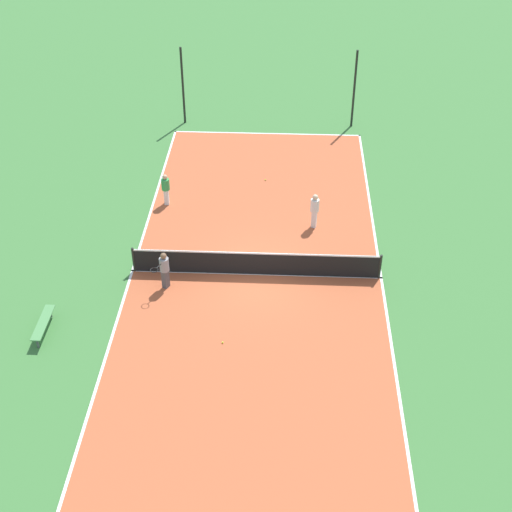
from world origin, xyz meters
name	(u,v)px	position (x,y,z in m)	size (l,w,h in m)	color
ground_plane	(256,275)	(0.00, 0.00, 0.00)	(80.00, 80.00, 0.00)	#3D7538
court_surface	(256,274)	(0.00, 0.00, 0.01)	(9.83, 24.42, 0.02)	#B75633
tennis_net	(256,263)	(0.00, 0.00, 0.57)	(9.63, 0.10, 1.08)	black
bench	(43,323)	(-7.29, -3.64, 0.39)	(0.36, 1.88, 0.45)	#4C8C4C
player_far_green	(166,188)	(-4.24, 4.98, 0.86)	(0.38, 0.38, 1.48)	white
player_far_white	(315,209)	(2.31, 3.45, 0.92)	(0.43, 0.43, 1.59)	white
player_baseline_gray	(164,268)	(-3.39, -0.95, 0.92)	(0.72, 0.98, 1.57)	#4C4C51
tennis_ball_midcourt	(265,180)	(0.10, 7.25, 0.06)	(0.07, 0.07, 0.07)	#CCE033
tennis_ball_near_net	(314,270)	(2.27, 0.31, 0.06)	(0.07, 0.07, 0.07)	#CCE033
tennis_ball_far_baseline	(223,342)	(-0.97, -3.96, 0.06)	(0.07, 0.07, 0.07)	#CCE033
fence_post_back_left	(183,86)	(-4.50, 13.31, 2.09)	(0.12, 0.12, 4.18)	black
fence_post_back_right	(354,89)	(4.50, 13.31, 2.09)	(0.12, 0.12, 4.18)	black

